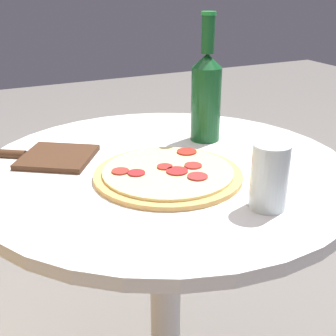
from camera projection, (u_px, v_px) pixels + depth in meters
table at (165, 238)px, 1.07m from camera, size 0.80×0.80×0.70m
pizza at (168, 174)px, 0.94m from camera, size 0.30×0.30×0.02m
beer_bottle at (206, 93)px, 1.11m from camera, size 0.07×0.07×0.30m
pizza_paddle at (43, 156)px, 1.03m from camera, size 0.24×0.30×0.02m
drinking_glass at (270, 177)px, 0.80m from camera, size 0.07×0.07×0.12m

